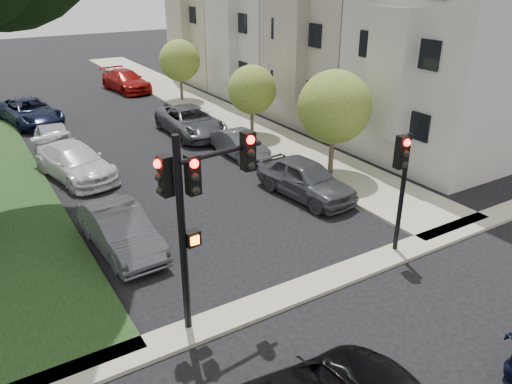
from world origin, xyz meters
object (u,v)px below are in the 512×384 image
car_parked_7 (55,142)px  car_parked_4 (126,81)px  traffic_signal_secondary (402,173)px  car_parked_1 (240,144)px  small_tree_a (334,107)px  car_parked_6 (75,162)px  small_tree_b (252,90)px  car_parked_8 (30,112)px  car_parked_5 (121,230)px  traffic_signal_main (196,198)px  small_tree_c (180,61)px  car_parked_0 (305,179)px  car_parked_2 (191,121)px

car_parked_7 → car_parked_4: bearing=64.0°
traffic_signal_secondary → car_parked_1: traffic_signal_secondary is taller
small_tree_a → traffic_signal_secondary: (-2.61, -6.41, -0.32)m
car_parked_4 → car_parked_6: car_parked_4 is taller
small_tree_b → car_parked_4: 15.28m
car_parked_6 → car_parked_8: size_ratio=0.94×
traffic_signal_secondary → car_parked_5: 9.27m
traffic_signal_secondary → car_parked_5: size_ratio=0.92×
car_parked_8 → traffic_signal_secondary: bearing=-82.1°
small_tree_b → car_parked_1: 3.92m
traffic_signal_main → car_parked_6: 12.58m
small_tree_c → car_parked_0: bearing=-97.5°
traffic_signal_secondary → car_parked_4: size_ratio=0.76×
traffic_signal_main → car_parked_2: (6.79, 15.38, -2.90)m
car_parked_5 → car_parked_6: bearing=84.5°
small_tree_c → car_parked_2: size_ratio=0.76×
car_parked_5 → car_parked_6: size_ratio=0.87×
traffic_signal_secondary → car_parked_1: (0.38, 10.80, -2.24)m
car_parked_4 → car_parked_5: (-7.86, -23.38, -0.04)m
car_parked_1 → car_parked_8: size_ratio=0.70×
car_parked_5 → small_tree_a: bearing=4.9°
car_parked_0 → car_parked_7: 12.92m
car_parked_0 → small_tree_a: bearing=21.6°
traffic_signal_secondary → car_parked_2: 15.57m
small_tree_b → car_parked_1: size_ratio=1.03×
small_tree_b → car_parked_2: small_tree_b is taller
small_tree_a → car_parked_6: small_tree_a is taller
car_parked_2 → car_parked_7: 7.33m
car_parked_5 → car_parked_8: car_parked_8 is taller
small_tree_a → car_parked_2: small_tree_a is taller
small_tree_a → traffic_signal_secondary: 6.93m
small_tree_c → car_parked_6: small_tree_c is taller
car_parked_2 → small_tree_b: bearing=-35.5°
car_parked_5 → car_parked_8: size_ratio=0.81×
small_tree_c → car_parked_8: (-10.17, -0.52, -2.08)m
small_tree_a → small_tree_b: bearing=90.0°
small_tree_b → car_parked_7: small_tree_b is taller
car_parked_2 → car_parked_4: bearing=89.6°
small_tree_a → traffic_signal_secondary: bearing=-112.2°
small_tree_b → traffic_signal_secondary: size_ratio=0.97×
traffic_signal_main → car_parked_8: 22.64m
car_parked_1 → car_parked_2: car_parked_2 is taller
car_parked_6 → car_parked_7: bearing=81.8°
car_parked_1 → car_parked_5: (-7.95, -5.89, 0.11)m
small_tree_a → car_parked_1: (-2.23, 4.39, -2.56)m
small_tree_c → traffic_signal_main: traffic_signal_main is taller
traffic_signal_main → car_parked_5: (-0.61, 4.87, -2.94)m
car_parked_4 → car_parked_0: bearing=-97.5°
car_parked_0 → car_parked_6: size_ratio=0.90×
small_tree_b → car_parked_7: (-10.11, 2.21, -1.86)m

